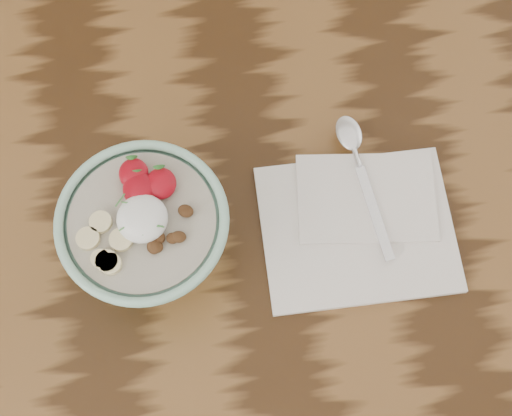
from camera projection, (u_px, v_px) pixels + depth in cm
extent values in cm
cube|color=#341E0D|center=(256.00, 219.00, 91.16)|extent=(160.00, 90.00, 4.00)
cylinder|color=#97CBB2|center=(154.00, 246.00, 87.21)|extent=(8.49, 8.49, 1.21)
torus|color=#97CBB2|center=(142.00, 221.00, 77.88)|extent=(19.30, 19.30, 1.11)
cylinder|color=beige|center=(142.00, 222.00, 78.45)|extent=(16.37, 16.37, 1.01)
ellipsoid|color=white|center=(142.00, 219.00, 76.93)|extent=(5.61, 5.61, 3.09)
ellipsoid|color=maroon|center=(134.00, 173.00, 78.87)|extent=(3.33, 3.66, 1.83)
cone|color=#286623|center=(132.00, 160.00, 79.08)|extent=(1.40, 1.03, 1.52)
ellipsoid|color=maroon|center=(139.00, 189.00, 78.16)|extent=(3.62, 3.98, 1.99)
cone|color=#286623|center=(137.00, 174.00, 78.42)|extent=(1.40, 1.03, 1.52)
ellipsoid|color=maroon|center=(161.00, 183.00, 78.45)|extent=(3.41, 3.75, 1.87)
cone|color=#286623|center=(159.00, 170.00, 78.67)|extent=(1.40, 1.03, 1.52)
cylinder|color=beige|center=(107.00, 261.00, 76.04)|extent=(2.45, 2.45, 0.70)
cylinder|color=beige|center=(111.00, 264.00, 75.93)|extent=(2.37, 2.37, 0.70)
cylinder|color=beige|center=(100.00, 259.00, 76.12)|extent=(2.07, 2.07, 0.70)
cylinder|color=beige|center=(101.00, 222.00, 77.51)|extent=(2.48, 2.48, 0.70)
cylinder|color=beige|center=(88.00, 239.00, 76.88)|extent=(2.57, 2.57, 0.70)
cylinder|color=beige|center=(121.00, 240.00, 76.84)|extent=(2.59, 2.59, 0.70)
ellipsoid|color=#4C2D16|center=(154.00, 247.00, 76.37)|extent=(1.69, 1.85, 0.95)
ellipsoid|color=#4C2D16|center=(173.00, 238.00, 76.80)|extent=(1.71, 1.61, 1.12)
ellipsoid|color=#4C2D16|center=(178.00, 237.00, 76.74)|extent=(1.90, 1.60, 1.22)
ellipsoid|color=#4C2D16|center=(159.00, 238.00, 76.79)|extent=(1.58, 1.61, 0.95)
ellipsoid|color=#4C2D16|center=(156.00, 232.00, 77.02)|extent=(2.02, 2.02, 1.13)
ellipsoid|color=#4C2D16|center=(186.00, 211.00, 77.71)|extent=(2.25, 2.12, 1.22)
ellipsoid|color=#4C2D16|center=(157.00, 247.00, 76.44)|extent=(1.86, 1.81, 0.81)
cylinder|color=#408337|center=(148.00, 223.00, 75.78)|extent=(1.04, 1.01, 0.22)
cylinder|color=#408337|center=(158.00, 225.00, 75.70)|extent=(1.39, 0.80, 0.23)
cylinder|color=#408337|center=(136.00, 221.00, 75.88)|extent=(1.45, 0.45, 0.23)
cylinder|color=#408337|center=(134.00, 213.00, 76.18)|extent=(0.19, 1.55, 0.23)
cylinder|color=#408337|center=(125.00, 227.00, 75.64)|extent=(1.36, 0.76, 0.23)
cylinder|color=#408337|center=(133.00, 213.00, 76.17)|extent=(1.68, 0.93, 0.24)
cylinder|color=#408337|center=(148.00, 216.00, 76.04)|extent=(0.44, 1.51, 0.23)
cylinder|color=#408337|center=(130.00, 210.00, 76.30)|extent=(0.35, 1.23, 0.22)
cylinder|color=#408337|center=(151.00, 217.00, 76.03)|extent=(1.74, 0.45, 0.24)
cylinder|color=#408337|center=(143.00, 227.00, 75.63)|extent=(0.29, 1.82, 0.24)
cylinder|color=#408337|center=(155.00, 226.00, 75.66)|extent=(1.65, 0.42, 0.24)
cylinder|color=#408337|center=(120.00, 200.00, 76.66)|extent=(1.27, 1.42, 0.24)
cylinder|color=#408337|center=(127.00, 203.00, 76.56)|extent=(1.25, 0.57, 0.22)
cube|color=white|center=(357.00, 229.00, 88.12)|extent=(24.03, 19.63, 0.90)
cube|color=white|center=(366.00, 198.00, 88.73)|extent=(18.59, 13.92, 0.54)
cube|color=silver|center=(375.00, 213.00, 87.58)|extent=(2.44, 12.58, 0.38)
cylinder|color=silver|center=(356.00, 155.00, 89.96)|extent=(1.09, 3.33, 0.76)
ellipsoid|color=silver|center=(349.00, 133.00, 90.84)|extent=(3.82, 5.31, 1.04)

